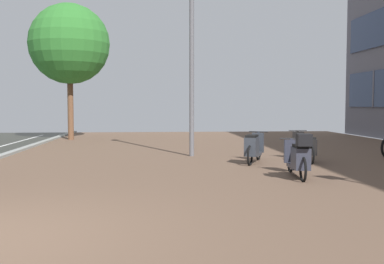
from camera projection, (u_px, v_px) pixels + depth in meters
ground at (98, 241)px, 5.11m from camera, size 21.00×40.00×0.13m
scooter_near at (299, 157)px, 9.34m from camera, size 0.55×1.82×0.98m
scooter_mid at (305, 147)px, 12.00m from camera, size 0.52×1.84×0.84m
scooter_far at (253, 148)px, 11.70m from camera, size 0.85×1.59×0.83m
lamp_post at (192, 38)px, 13.13m from camera, size 0.20×0.52×6.36m
street_tree at (69, 44)px, 19.38m from camera, size 3.48×3.48×5.91m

